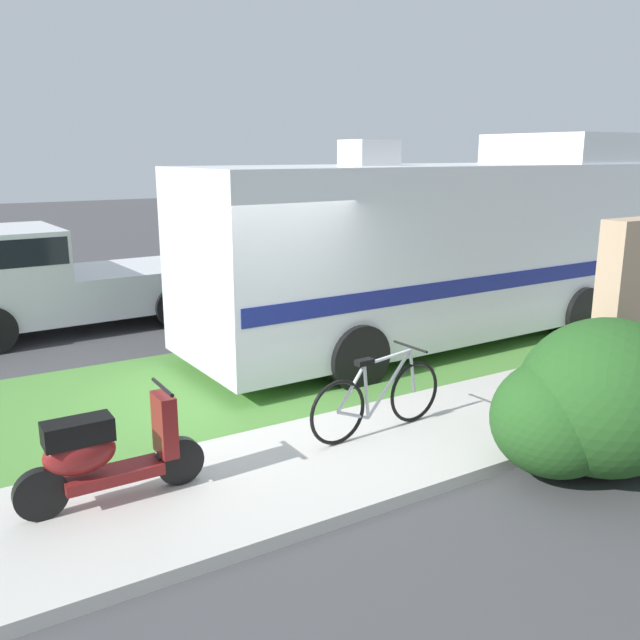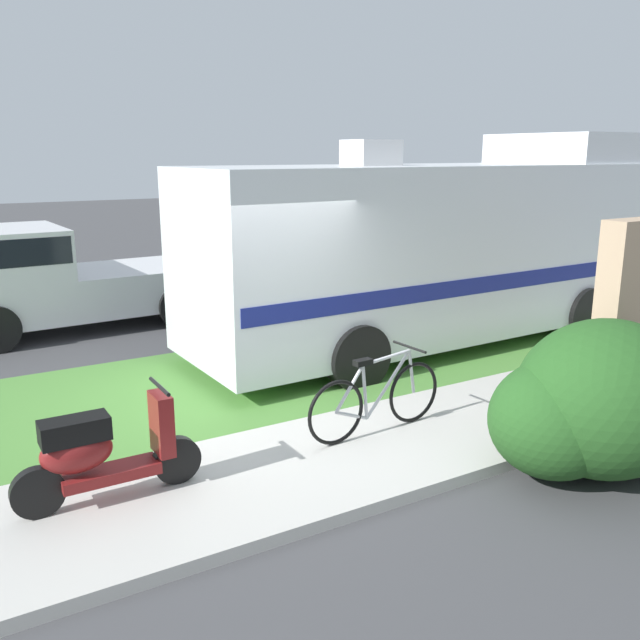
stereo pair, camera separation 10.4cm
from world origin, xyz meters
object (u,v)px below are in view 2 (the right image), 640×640
object	(u,v)px
bicycle	(376,398)
pickup_truck_near	(43,276)
pickup_truck_far	(378,232)
scooter	(101,452)
motorhome_rv	(436,247)
bottle_green	(526,384)

from	to	relation	value
bicycle	pickup_truck_near	distance (m)	7.23
pickup_truck_near	pickup_truck_far	distance (m)	9.59
pickup_truck_near	scooter	bearing A→B (deg)	-95.71
motorhome_rv	pickup_truck_near	distance (m)	6.74
bicycle	bottle_green	world-z (taller)	bicycle
pickup_truck_near	pickup_truck_far	xyz separation A→B (m)	(9.16, 2.81, -0.04)
bicycle	pickup_truck_far	distance (m)	11.93
motorhome_rv	bicycle	size ratio (longest dim) A/B	4.53
motorhome_rv	pickup_truck_far	size ratio (longest dim) A/B	1.41
motorhome_rv	scooter	world-z (taller)	motorhome_rv
scooter	bicycle	xyz separation A→B (m)	(2.88, -0.01, -0.07)
motorhome_rv	bottle_green	bearing A→B (deg)	-104.80
pickup_truck_far	bottle_green	xyz separation A→B (m)	(-4.62, -9.63, -0.71)
scooter	pickup_truck_near	world-z (taller)	pickup_truck_near
motorhome_rv	bicycle	xyz separation A→B (m)	(-3.04, -2.68, -1.10)
pickup_truck_near	bottle_green	bearing A→B (deg)	-56.31
motorhome_rv	scooter	distance (m)	6.58
pickup_truck_far	bottle_green	distance (m)	10.70
motorhome_rv	pickup_truck_near	xyz separation A→B (m)	(-5.24, 4.19, -0.63)
motorhome_rv	pickup_truck_far	world-z (taller)	motorhome_rv
pickup_truck_near	bottle_green	size ratio (longest dim) A/B	20.02
pickup_truck_far	scooter	bearing A→B (deg)	-135.53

